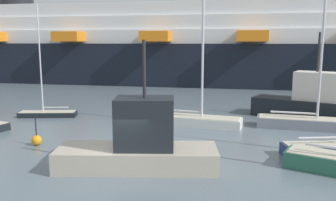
% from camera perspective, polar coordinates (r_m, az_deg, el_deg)
% --- Properties ---
extents(ground_plane, '(600.00, 600.00, 0.00)m').
position_cam_1_polar(ground_plane, '(16.21, -7.55, -11.55)').
color(ground_plane, slate).
extents(sailboat_4, '(4.52, 2.18, 8.61)m').
position_cam_1_polar(sailboat_4, '(29.15, -18.83, -1.72)').
color(sailboat_4, black).
rests_on(sailboat_4, ground_plane).
extents(sailboat_5, '(6.63, 2.29, 9.38)m').
position_cam_1_polar(sailboat_5, '(24.83, 4.29, -2.93)').
color(sailboat_5, white).
rests_on(sailboat_5, ground_plane).
extents(sailboat_6, '(6.75, 2.01, 10.56)m').
position_cam_1_polar(sailboat_6, '(25.60, 21.69, -3.08)').
color(sailboat_6, gray).
rests_on(sailboat_6, ground_plane).
extents(fishing_boat_0, '(8.66, 5.12, 6.48)m').
position_cam_1_polar(fishing_boat_0, '(28.93, 22.05, -0.27)').
color(fishing_boat_0, black).
rests_on(fishing_boat_0, ground_plane).
extents(fishing_boat_1, '(7.67, 3.78, 5.88)m').
position_cam_1_polar(fishing_boat_1, '(16.40, -4.51, -7.01)').
color(fishing_boat_1, '#BCB29E').
rests_on(fishing_boat_1, ground_plane).
extents(channel_buoy_0, '(0.58, 0.58, 1.59)m').
position_cam_1_polar(channel_buoy_0, '(21.43, -20.40, -5.98)').
color(channel_buoy_0, orange).
rests_on(channel_buoy_0, ground_plane).
extents(cruise_ship, '(101.00, 17.19, 16.02)m').
position_cam_1_polar(cruise_ship, '(53.62, -6.53, 8.63)').
color(cruise_ship, black).
rests_on(cruise_ship, ground_plane).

